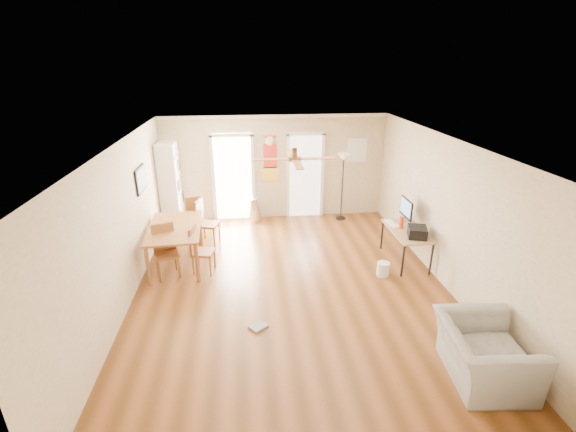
{
  "coord_description": "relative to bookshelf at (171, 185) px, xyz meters",
  "views": [
    {
      "loc": [
        -0.74,
        -6.09,
        3.83
      ],
      "look_at": [
        0.0,
        0.6,
        1.15
      ],
      "focal_mm": 24.7,
      "sensor_mm": 36.0,
      "label": 1
    }
  ],
  "objects": [
    {
      "name": "floor",
      "position": [
        2.52,
        -3.21,
        -1.03
      ],
      "size": [
        7.0,
        7.0,
        0.0
      ],
      "primitive_type": "plane",
      "color": "brown",
      "rests_on": "ground"
    },
    {
      "name": "ceiling",
      "position": [
        2.52,
        -3.21,
        1.57
      ],
      "size": [
        5.5,
        7.0,
        0.0
      ],
      "primitive_type": null,
      "color": "silver",
      "rests_on": "floor"
    },
    {
      "name": "wall_back",
      "position": [
        2.52,
        0.29,
        0.27
      ],
      "size": [
        5.5,
        0.04,
        2.6
      ],
      "primitive_type": null,
      "color": "beige",
      "rests_on": "floor"
    },
    {
      "name": "wall_front",
      "position": [
        2.52,
        -6.71,
        0.27
      ],
      "size": [
        5.5,
        0.04,
        2.6
      ],
      "primitive_type": null,
      "color": "beige",
      "rests_on": "floor"
    },
    {
      "name": "wall_left",
      "position": [
        -0.23,
        -3.21,
        0.27
      ],
      "size": [
        0.04,
        7.0,
        2.6
      ],
      "primitive_type": null,
      "color": "beige",
      "rests_on": "floor"
    },
    {
      "name": "wall_right",
      "position": [
        5.27,
        -3.21,
        0.27
      ],
      "size": [
        0.04,
        7.0,
        2.6
      ],
      "primitive_type": null,
      "color": "beige",
      "rests_on": "floor"
    },
    {
      "name": "crown_molding",
      "position": [
        2.52,
        -3.21,
        1.53
      ],
      "size": [
        5.5,
        7.0,
        0.08
      ],
      "primitive_type": null,
      "color": "white",
      "rests_on": "wall_back"
    },
    {
      "name": "kitchen_doorway",
      "position": [
        1.47,
        0.27,
        0.02
      ],
      "size": [
        0.9,
        0.1,
        2.1
      ],
      "primitive_type": null,
      "color": "white",
      "rests_on": "wall_back"
    },
    {
      "name": "bathroom_doorway",
      "position": [
        3.27,
        0.27,
        0.02
      ],
      "size": [
        0.8,
        0.1,
        2.1
      ],
      "primitive_type": null,
      "color": "white",
      "rests_on": "wall_back"
    },
    {
      "name": "wall_decal",
      "position": [
        2.4,
        0.27,
        0.52
      ],
      "size": [
        0.46,
        0.03,
        1.1
      ],
      "primitive_type": "cube",
      "color": "red",
      "rests_on": "wall_back"
    },
    {
      "name": "ac_grille",
      "position": [
        4.57,
        0.26,
        0.67
      ],
      "size": [
        0.5,
        0.04,
        0.6
      ],
      "primitive_type": "cube",
      "color": "white",
      "rests_on": "wall_back"
    },
    {
      "name": "framed_poster",
      "position": [
        -0.2,
        -1.81,
        0.67
      ],
      "size": [
        0.04,
        0.66,
        0.48
      ],
      "primitive_type": "cube",
      "color": "black",
      "rests_on": "wall_left"
    },
    {
      "name": "ceiling_fan",
      "position": [
        2.52,
        -3.51,
        1.4
      ],
      "size": [
        1.24,
        1.24,
        0.2
      ],
      "primitive_type": null,
      "color": "#593819",
      "rests_on": "ceiling"
    },
    {
      "name": "bookshelf",
      "position": [
        0.0,
        0.0,
        0.0
      ],
      "size": [
        0.66,
        1.01,
        2.07
      ],
      "primitive_type": null,
      "rotation": [
        0.0,
        0.0,
        0.29
      ],
      "color": "silver",
      "rests_on": "floor"
    },
    {
      "name": "dining_table",
      "position": [
        0.37,
        -2.08,
        -0.63
      ],
      "size": [
        1.07,
        1.68,
        0.81
      ],
      "primitive_type": null,
      "rotation": [
        0.0,
        0.0,
        0.06
      ],
      "color": "#A86A36",
      "rests_on": "floor"
    },
    {
      "name": "dining_chair_right_a",
      "position": [
        0.92,
        -1.15,
        -0.53
      ],
      "size": [
        0.51,
        0.51,
        1.0
      ],
      "primitive_type": null,
      "rotation": [
        0.0,
        0.0,
        1.29
      ],
      "color": "#9C5F32",
      "rests_on": "floor"
    },
    {
      "name": "dining_chair_right_b",
      "position": [
        0.92,
        -2.44,
        -0.57
      ],
      "size": [
        0.45,
        0.45,
        0.93
      ],
      "primitive_type": null,
      "rotation": [
        0.0,
        0.0,
        1.38
      ],
      "color": "#9F6733",
      "rests_on": "floor"
    },
    {
      "name": "dining_chair_near",
      "position": [
        0.26,
        -2.52,
        -0.54
      ],
      "size": [
        0.52,
        0.52,
        0.99
      ],
      "primitive_type": null,
      "rotation": [
        0.0,
        0.0,
        0.33
      ],
      "color": "brown",
      "rests_on": "floor"
    },
    {
      "name": "dining_chair_far",
      "position": [
        0.56,
        -0.67,
        -0.54
      ],
      "size": [
        0.52,
        0.52,
        0.99
      ],
      "primitive_type": null,
      "rotation": [
        0.0,
        0.0,
        3.47
      ],
      "color": "olive",
      "rests_on": "floor"
    },
    {
      "name": "trash_can",
      "position": [
        1.96,
        0.01,
        -0.73
      ],
      "size": [
        0.34,
        0.34,
        0.61
      ],
      "primitive_type": "cylinder",
      "rotation": [
        0.0,
        0.0,
        -0.22
      ],
      "color": "#B9B9BC",
      "rests_on": "floor"
    },
    {
      "name": "torchiere_lamp",
      "position": [
        4.17,
        -0.06,
        -0.19
      ],
      "size": [
        0.34,
        0.34,
        1.69
      ],
      "primitive_type": null,
      "rotation": [
        0.0,
        0.0,
        -0.06
      ],
      "color": "black",
      "rests_on": "floor"
    },
    {
      "name": "computer_desk",
      "position": [
        4.91,
        -2.45,
        -0.69
      ],
      "size": [
        0.63,
        1.26,
        0.68
      ],
      "primitive_type": null,
      "color": "tan",
      "rests_on": "floor"
    },
    {
      "name": "imac",
      "position": [
        4.99,
        -2.1,
        -0.09
      ],
      "size": [
        0.1,
        0.57,
        0.53
      ],
      "primitive_type": null,
      "rotation": [
        0.0,
        0.0,
        0.05
      ],
      "color": "black",
      "rests_on": "computer_desk"
    },
    {
      "name": "keyboard",
      "position": [
        4.72,
        -2.09,
        -0.35
      ],
      "size": [
        0.19,
        0.45,
        0.02
      ],
      "primitive_type": "cube",
      "rotation": [
        0.0,
        0.0,
        0.13
      ],
      "color": "white",
      "rests_on": "computer_desk"
    },
    {
      "name": "printer",
      "position": [
        4.97,
        -2.76,
        -0.26
      ],
      "size": [
        0.43,
        0.47,
        0.2
      ],
      "primitive_type": "cube",
      "rotation": [
        0.0,
        0.0,
        -0.29
      ],
      "color": "black",
      "rests_on": "computer_desk"
    },
    {
      "name": "orange_bottle",
      "position": [
        4.82,
        -2.34,
        -0.23
      ],
      "size": [
        0.09,
        0.09,
        0.26
      ],
      "primitive_type": "cylinder",
      "rotation": [
        0.0,
        0.0,
        -0.09
      ],
      "color": "#E64014",
      "rests_on": "computer_desk"
    },
    {
      "name": "wastebasket_a",
      "position": [
        4.29,
        -2.97,
        -0.9
      ],
      "size": [
        0.25,
        0.25,
        0.27
      ],
      "primitive_type": "cylinder",
      "rotation": [
        0.0,
        0.0,
        0.09
      ],
      "color": "silver",
      "rests_on": "floor"
    },
    {
      "name": "floor_cloth",
      "position": [
        1.88,
        -4.29,
        -1.01
      ],
      "size": [
        0.33,
        0.32,
        0.04
      ],
      "primitive_type": "cube",
      "rotation": [
        0.0,
        0.0,
        0.68
      ],
      "color": "gray",
      "rests_on": "floor"
    },
    {
      "name": "armchair",
      "position": [
        4.67,
        -5.61,
        -0.66
      ],
      "size": [
        1.12,
        1.25,
        0.75
      ],
      "primitive_type": "imported",
      "rotation": [
        0.0,
        0.0,
        1.47
      ],
      "color": "#969591",
      "rests_on": "floor"
    }
  ]
}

